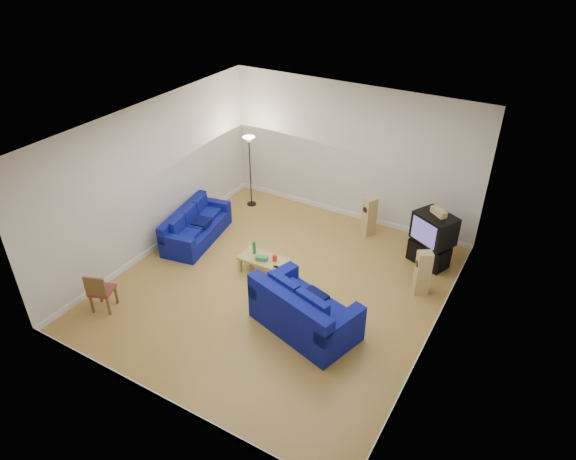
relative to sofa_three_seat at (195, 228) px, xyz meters
The scene contains 16 objects.
room 2.86m from the sofa_three_seat, 12.84° to the right, with size 6.01×6.51×3.21m.
sofa_three_seat is the anchor object (origin of this frame).
sofa_loveseat 3.75m from the sofa_three_seat, 21.42° to the right, with size 2.06×1.51×0.92m.
coffee_table 2.04m from the sofa_three_seat, ahead, with size 1.00×0.51×0.36m.
bottle 1.80m from the sofa_three_seat, ahead, with size 0.07×0.07×0.28m, color #197233.
tissue_box 2.07m from the sofa_three_seat, 10.77° to the right, with size 0.23×0.12×0.09m, color green.
red_canister 2.27m from the sofa_three_seat, ahead, with size 0.09×0.09×0.13m, color red.
remote 2.46m from the sofa_three_seat, 10.43° to the right, with size 0.16×0.05×0.02m, color black.
tv_stand 5.08m from the sofa_three_seat, 19.59° to the left, with size 0.80×0.44×0.49m, color black.
av_receiver 5.12m from the sofa_three_seat, 19.45° to the left, with size 0.38×0.31×0.09m, color black.
television 5.13m from the sofa_three_seat, 19.06° to the left, with size 0.96×0.87×0.60m.
centre_speaker 5.22m from the sofa_three_seat, 19.32° to the left, with size 0.36×0.14×0.13m, color tan.
speaker_left 3.90m from the sofa_three_seat, 33.11° to the left, with size 0.31×0.34×0.92m.
speaker_right 5.00m from the sofa_three_seat, ahead, with size 0.34×0.33×0.92m.
floor_lamp 2.32m from the sofa_three_seat, 84.24° to the left, with size 0.31×0.31×1.79m.
dining_chair 2.77m from the sofa_three_seat, 88.21° to the right, with size 0.51×0.51×0.82m.
Camera 1 is at (4.17, -6.77, 6.25)m, focal length 32.00 mm.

